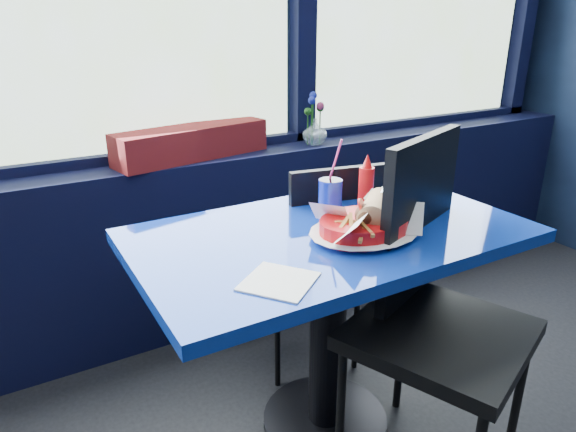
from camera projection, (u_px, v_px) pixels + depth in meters
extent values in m
cube|color=black|center=(160.00, 251.00, 2.26)|extent=(5.00, 0.26, 0.80)
cube|color=black|center=(146.00, 156.00, 2.18)|extent=(4.80, 0.08, 0.06)
cylinder|color=black|center=(325.00, 419.00, 1.84)|extent=(0.44, 0.44, 0.03)
cylinder|color=black|center=(327.00, 342.00, 1.72)|extent=(0.12, 0.12, 0.68)
cube|color=navy|center=(331.00, 236.00, 1.58)|extent=(1.20, 0.70, 0.04)
cube|color=black|center=(440.00, 335.00, 1.48)|extent=(0.61, 0.61, 0.04)
cube|color=black|center=(419.00, 218.00, 1.59)|extent=(0.43, 0.20, 0.51)
cylinder|color=black|center=(340.00, 415.00, 1.54)|extent=(0.03, 0.03, 0.48)
cylinder|color=black|center=(518.00, 399.00, 1.61)|extent=(0.03, 0.03, 0.48)
cylinder|color=black|center=(401.00, 352.00, 1.84)|extent=(0.03, 0.03, 0.48)
cube|color=black|center=(303.00, 265.00, 2.09)|extent=(0.46, 0.46, 0.04)
cube|color=black|center=(338.00, 225.00, 1.87)|extent=(0.37, 0.10, 0.43)
cylinder|color=black|center=(323.00, 287.00, 2.37)|extent=(0.02, 0.02, 0.40)
cylinder|color=black|center=(356.00, 325.00, 2.07)|extent=(0.02, 0.02, 0.40)
cylinder|color=black|center=(253.00, 299.00, 2.26)|extent=(0.02, 0.02, 0.40)
cylinder|color=black|center=(277.00, 341.00, 1.96)|extent=(0.02, 0.02, 0.40)
cube|color=maroon|center=(192.00, 142.00, 2.18)|extent=(0.70, 0.30, 0.14)
imported|color=silver|center=(315.00, 132.00, 2.42)|extent=(0.13, 0.14, 0.12)
cylinder|color=#1E5919|center=(312.00, 125.00, 2.39)|extent=(0.01, 0.01, 0.19)
sphere|color=#1B279F|center=(312.00, 100.00, 2.35)|extent=(0.04, 0.04, 0.04)
cylinder|color=#1E5919|center=(320.00, 127.00, 2.41)|extent=(0.01, 0.01, 0.17)
sphere|color=#C13865|center=(320.00, 106.00, 2.37)|extent=(0.04, 0.04, 0.04)
cylinder|color=#1E5919|center=(313.00, 122.00, 2.41)|extent=(0.01, 0.01, 0.21)
sphere|color=#1B279F|center=(313.00, 95.00, 2.37)|extent=(0.04, 0.04, 0.04)
cylinder|color=#1E5919|center=(308.00, 130.00, 2.41)|extent=(0.01, 0.01, 0.14)
sphere|color=#1E5919|center=(308.00, 112.00, 2.38)|extent=(0.04, 0.04, 0.04)
cylinder|color=#1E5919|center=(320.00, 127.00, 2.43)|extent=(0.01, 0.01, 0.15)
sphere|color=#1E5919|center=(320.00, 108.00, 2.40)|extent=(0.04, 0.04, 0.04)
cylinder|color=red|center=(365.00, 227.00, 1.52)|extent=(0.36, 0.36, 0.06)
cylinder|color=white|center=(364.00, 231.00, 1.53)|extent=(0.35, 0.35, 0.00)
cylinder|color=silver|center=(387.00, 204.00, 1.60)|extent=(0.11, 0.12, 0.10)
sphere|color=#512D1B|center=(366.00, 216.00, 1.49)|extent=(0.07, 0.07, 0.07)
cylinder|color=red|center=(362.00, 207.00, 1.48)|extent=(0.07, 0.07, 0.01)
cylinder|color=red|center=(366.00, 188.00, 1.72)|extent=(0.05, 0.05, 0.15)
cone|color=red|center=(367.00, 161.00, 1.69)|extent=(0.03, 0.03, 0.05)
cylinder|color=#0E1D9A|center=(330.00, 198.00, 1.67)|extent=(0.08, 0.08, 0.12)
cylinder|color=black|center=(331.00, 181.00, 1.65)|extent=(0.07, 0.07, 0.01)
cylinder|color=#FC358C|center=(334.00, 164.00, 1.63)|extent=(0.02, 0.06, 0.17)
cube|color=white|center=(279.00, 281.00, 1.26)|extent=(0.23, 0.23, 0.00)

